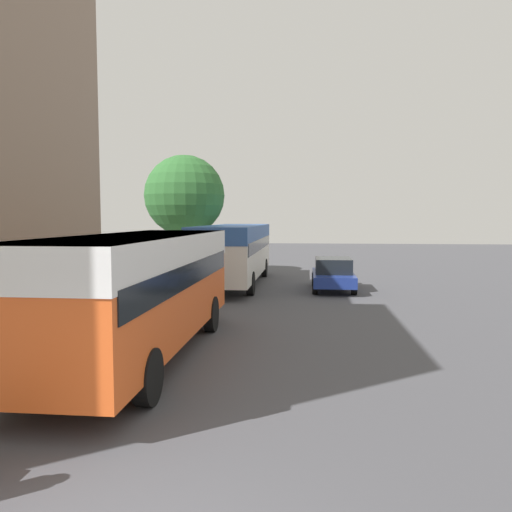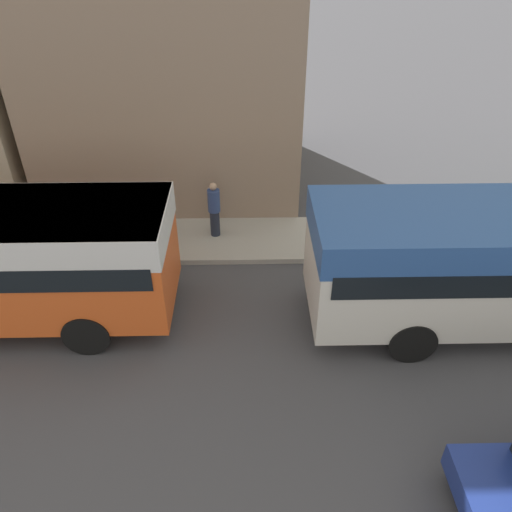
% 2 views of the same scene
% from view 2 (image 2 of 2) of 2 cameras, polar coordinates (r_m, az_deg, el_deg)
% --- Properties ---
extents(pedestrian_near_curb, '(0.34, 0.34, 1.62)m').
position_cam_2_polar(pedestrian_near_curb, '(13.90, -4.80, 5.39)').
color(pedestrian_near_curb, '#232838').
rests_on(pedestrian_near_curb, sidewalk).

